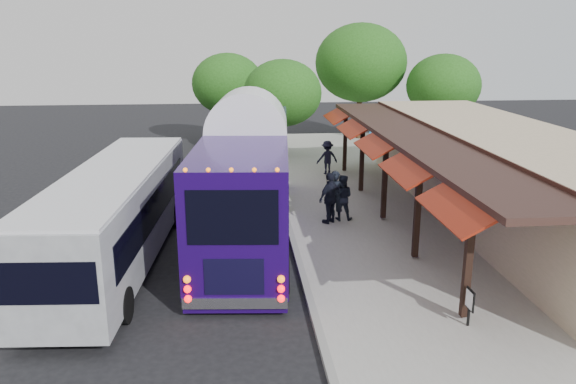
# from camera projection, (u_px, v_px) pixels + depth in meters

# --- Properties ---
(ground) EXTENTS (90.00, 90.00, 0.00)m
(ground) POSITION_uv_depth(u_px,v_px,m) (298.00, 267.00, 17.81)
(ground) COLOR black
(ground) RESTS_ON ground
(sidewalk) EXTENTS (10.00, 40.00, 0.15)m
(sidewalk) POSITION_uv_depth(u_px,v_px,m) (413.00, 220.00, 22.07)
(sidewalk) COLOR #9E9B93
(sidewalk) RESTS_ON ground
(curb) EXTENTS (0.20, 40.00, 0.16)m
(curb) POSITION_uv_depth(u_px,v_px,m) (288.00, 224.00, 21.63)
(curb) COLOR gray
(curb) RESTS_ON ground
(station_shelter) EXTENTS (8.15, 20.00, 3.60)m
(station_shelter) POSITION_uv_depth(u_px,v_px,m) (500.00, 175.00, 21.89)
(station_shelter) COLOR tan
(station_shelter) RESTS_ON ground
(coach_bus) EXTENTS (3.86, 13.30, 4.20)m
(coach_bus) POSITION_uv_depth(u_px,v_px,m) (249.00, 175.00, 20.20)
(coach_bus) COLOR #210755
(coach_bus) RESTS_ON ground
(city_bus) EXTENTS (3.24, 11.62, 3.08)m
(city_bus) POSITION_uv_depth(u_px,v_px,m) (117.00, 212.00, 17.76)
(city_bus) COLOR gray
(city_bus) RESTS_ON ground
(ped_a) EXTENTS (0.77, 0.56, 1.96)m
(ped_a) POSITION_uv_depth(u_px,v_px,m) (336.00, 196.00, 21.58)
(ped_a) COLOR black
(ped_a) RESTS_ON sidewalk
(ped_b) EXTENTS (1.01, 0.88, 1.77)m
(ped_b) POSITION_uv_depth(u_px,v_px,m) (342.00, 197.00, 21.75)
(ped_b) COLOR black
(ped_b) RESTS_ON sidewalk
(ped_c) EXTENTS (1.21, 1.09, 1.97)m
(ped_c) POSITION_uv_depth(u_px,v_px,m) (330.00, 198.00, 21.30)
(ped_c) COLOR black
(ped_c) RESTS_ON sidewalk
(ped_d) EXTENTS (1.23, 0.86, 1.74)m
(ped_d) POSITION_uv_depth(u_px,v_px,m) (327.00, 157.00, 28.92)
(ped_d) COLOR black
(ped_d) RESTS_ON sidewalk
(sign_board) EXTENTS (0.06, 0.44, 0.97)m
(sign_board) POSITION_uv_depth(u_px,v_px,m) (470.00, 301.00, 13.75)
(sign_board) COLOR black
(sign_board) RESTS_ON sidewalk
(tree_left) EXTENTS (4.54, 4.54, 5.81)m
(tree_left) POSITION_uv_depth(u_px,v_px,m) (283.00, 93.00, 32.43)
(tree_left) COLOR #382314
(tree_left) RESTS_ON ground
(tree_mid) EXTENTS (6.21, 6.21, 7.95)m
(tree_mid) POSITION_uv_depth(u_px,v_px,m) (361.00, 63.00, 37.98)
(tree_mid) COLOR #382314
(tree_mid) RESTS_ON ground
(tree_right) EXTENTS (4.69, 4.69, 6.01)m
(tree_right) POSITION_uv_depth(u_px,v_px,m) (443.00, 86.00, 35.72)
(tree_right) COLOR #382314
(tree_right) RESTS_ON ground
(tree_far) EXTENTS (4.70, 4.70, 6.02)m
(tree_far) POSITION_uv_depth(u_px,v_px,m) (228.00, 84.00, 36.91)
(tree_far) COLOR #382314
(tree_far) RESTS_ON ground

